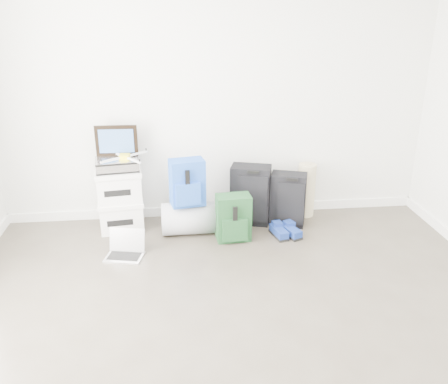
{
  "coord_description": "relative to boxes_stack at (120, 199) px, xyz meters",
  "views": [
    {
      "loc": [
        -0.44,
        -2.34,
        2.19
      ],
      "look_at": [
        0.02,
        1.9,
        0.49
      ],
      "focal_mm": 38.0,
      "sensor_mm": 36.0,
      "label": 1
    }
  ],
  "objects": [
    {
      "name": "ground",
      "position": [
        1.01,
        -2.23,
        -0.32
      ],
      "size": [
        5.0,
        5.0,
        0.0
      ],
      "primitive_type": "plane",
      "color": "#3E362D",
      "rests_on": "ground"
    },
    {
      "name": "room_envelope",
      "position": [
        1.01,
        -2.21,
        1.4
      ],
      "size": [
        4.52,
        5.02,
        2.71
      ],
      "color": "silver",
      "rests_on": "ground"
    },
    {
      "name": "boxes_stack",
      "position": [
        0.0,
        0.0,
        0.0
      ],
      "size": [
        0.49,
        0.42,
        0.64
      ],
      "rotation": [
        0.0,
        0.0,
        0.12
      ],
      "color": "silver",
      "rests_on": "ground"
    },
    {
      "name": "briefcase",
      "position": [
        0.0,
        0.0,
        0.38
      ],
      "size": [
        0.44,
        0.35,
        0.12
      ],
      "primitive_type": "cube",
      "rotation": [
        0.0,
        0.0,
        0.13
      ],
      "color": "#B2B2B7",
      "rests_on": "boxes_stack"
    },
    {
      "name": "painting",
      "position": [
        0.0,
        0.1,
        0.59
      ],
      "size": [
        0.42,
        0.04,
        0.31
      ],
      "rotation": [
        0.0,
        0.0,
        -0.03
      ],
      "color": "black",
      "rests_on": "briefcase"
    },
    {
      "name": "drone",
      "position": [
        0.08,
        -0.02,
        0.46
      ],
      "size": [
        0.44,
        0.44,
        0.05
      ],
      "rotation": [
        0.0,
        0.0,
        -0.12
      ],
      "color": "yellow",
      "rests_on": "briefcase"
    },
    {
      "name": "duffel_bag",
      "position": [
        0.68,
        -0.19,
        -0.16
      ],
      "size": [
        0.54,
        0.34,
        0.33
      ],
      "primitive_type": "cylinder",
      "rotation": [
        0.0,
        1.57,
        0.01
      ],
      "color": "#96979E",
      "rests_on": "ground"
    },
    {
      "name": "blue_backpack",
      "position": [
        0.68,
        -0.22,
        0.23
      ],
      "size": [
        0.36,
        0.29,
        0.46
      ],
      "rotation": [
        0.0,
        0.0,
        0.19
      ],
      "color": "#1944A4",
      "rests_on": "duffel_bag"
    },
    {
      "name": "large_suitcase",
      "position": [
        1.35,
        0.0,
        -0.01
      ],
      "size": [
        0.46,
        0.36,
        0.63
      ],
      "rotation": [
        0.0,
        0.0,
        -0.29
      ],
      "color": "black",
      "rests_on": "ground"
    },
    {
      "name": "green_backpack",
      "position": [
        1.12,
        -0.38,
        -0.1
      ],
      "size": [
        0.35,
        0.26,
        0.47
      ],
      "rotation": [
        0.0,
        0.0,
        0.07
      ],
      "color": "#12341B",
      "rests_on": "ground"
    },
    {
      "name": "carry_on",
      "position": [
        1.73,
        -0.09,
        -0.04
      ],
      "size": [
        0.41,
        0.33,
        0.57
      ],
      "rotation": [
        0.0,
        0.0,
        -0.33
      ],
      "color": "black",
      "rests_on": "ground"
    },
    {
      "name": "shoes",
      "position": [
        1.65,
        -0.36,
        -0.28
      ],
      "size": [
        0.3,
        0.29,
        0.09
      ],
      "rotation": [
        0.0,
        0.0,
        0.29
      ],
      "color": "black",
      "rests_on": "ground"
    },
    {
      "name": "rolled_rug",
      "position": [
        1.99,
        0.13,
        -0.03
      ],
      "size": [
        0.19,
        0.19,
        0.59
      ],
      "primitive_type": "cylinder",
      "color": "tan",
      "rests_on": "ground"
    },
    {
      "name": "laptop",
      "position": [
        0.08,
        -0.59,
        -0.27
      ],
      "size": [
        0.38,
        0.31,
        0.24
      ],
      "rotation": [
        0.0,
        0.0,
        -0.23
      ],
      "color": "silver",
      "rests_on": "ground"
    }
  ]
}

